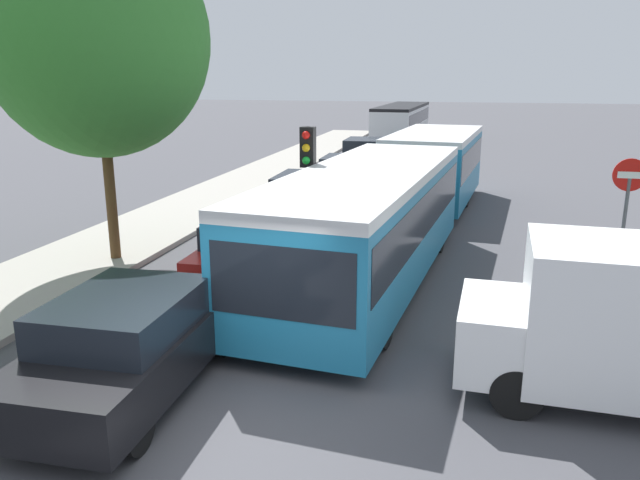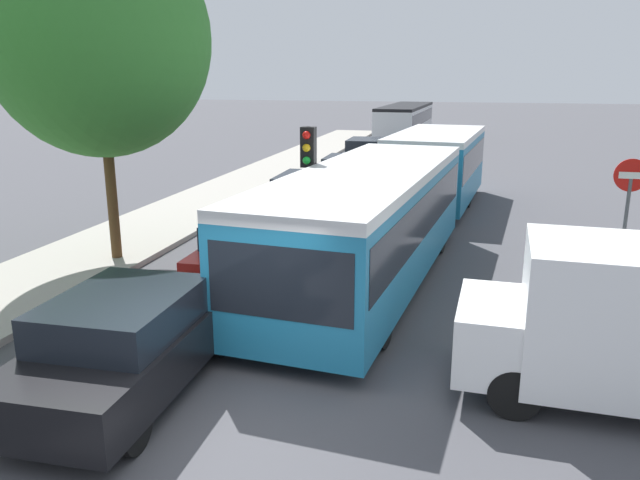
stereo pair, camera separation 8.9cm
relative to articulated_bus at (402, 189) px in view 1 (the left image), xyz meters
The scene contains 12 objects.
ground_plane 10.20m from the articulated_bus, 97.93° to the right, with size 200.00×200.00×0.00m, color #47474C.
kerb_strip_left 11.79m from the articulated_bus, 129.71° to the left, with size 3.20×47.99×0.14m, color #9E998E.
articulated_bus is the anchor object (origin of this frame).
city_bus_rear 28.17m from the articulated_bus, 96.21° to the left, with size 2.96×11.31×2.41m.
queued_car_black 9.84m from the articulated_bus, 107.13° to the right, with size 1.95×4.45×1.54m.
queued_car_red 5.02m from the articulated_bus, 126.55° to the right, with size 1.80×4.11×1.42m.
queued_car_silver 3.82m from the articulated_bus, 149.61° to the left, with size 1.90×4.34×1.50m.
queued_car_tan 8.18m from the articulated_bus, 112.70° to the left, with size 1.73×3.96×1.37m.
queued_car_graphite 13.48m from the articulated_bus, 103.92° to the left, with size 1.92×4.39×1.52m.
traffic_light 3.87m from the articulated_bus, 118.94° to the right, with size 0.33×0.37×3.40m.
no_entry_sign 5.68m from the articulated_bus, 26.93° to the right, with size 0.70×0.08×2.82m.
tree_left_mid 8.48m from the articulated_bus, 151.66° to the right, with size 5.10×5.10×8.04m.
Camera 1 is at (3.11, -6.82, 4.54)m, focal length 35.00 mm.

